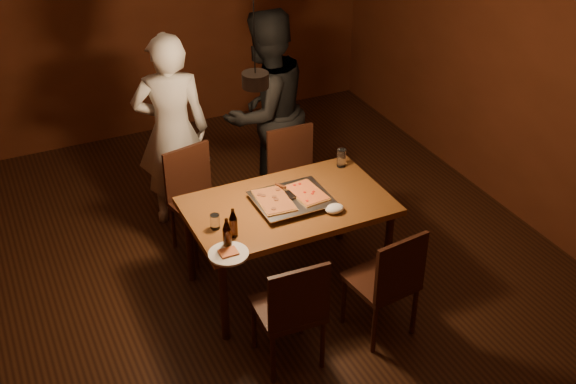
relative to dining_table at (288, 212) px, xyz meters
name	(u,v)px	position (x,y,z in m)	size (l,w,h in m)	color
room_shell	(257,127)	(-0.21, 0.06, 0.72)	(6.00, 6.00, 6.00)	#371D0F
dining_table	(288,212)	(0.00, 0.00, 0.00)	(1.50, 0.90, 0.75)	brown
chair_far_left	(195,191)	(-0.46, 0.79, -0.14)	(0.50, 0.50, 0.49)	#38190F
chair_far_right	(295,170)	(0.42, 0.75, -0.14)	(0.43, 0.43, 0.49)	#38190F
chair_near_left	(293,305)	(-0.35, -0.81, -0.14)	(0.44, 0.44, 0.49)	#38190F
chair_near_right	(389,276)	(0.38, -0.83, -0.14)	(0.47, 0.47, 0.49)	#38190F
pizza_tray	(292,200)	(0.03, -0.01, 0.10)	(0.55, 0.45, 0.05)	silver
pizza_meat	(274,200)	(-0.11, 0.00, 0.13)	(0.23, 0.37, 0.02)	maroon
pizza_cheese	(307,193)	(0.15, -0.01, 0.13)	(0.21, 0.34, 0.02)	gold
spatula	(290,194)	(0.03, 0.02, 0.14)	(0.09, 0.24, 0.04)	silver
beer_bottle_a	(227,233)	(-0.60, -0.31, 0.19)	(0.06, 0.06, 0.23)	black
beer_bottle_b	(233,223)	(-0.52, -0.21, 0.18)	(0.06, 0.06, 0.22)	black
water_glass_left	(215,222)	(-0.60, -0.07, 0.13)	(0.07, 0.07, 0.11)	silver
water_glass_right	(341,158)	(0.62, 0.32, 0.15)	(0.07, 0.07, 0.15)	silver
plate_slice	(228,254)	(-0.63, -0.40, 0.08)	(0.27, 0.27, 0.03)	white
napkin	(335,209)	(0.26, -0.25, 0.10)	(0.14, 0.11, 0.06)	white
diner_white	(172,131)	(-0.48, 1.27, 0.19)	(0.63, 0.41, 1.73)	silver
diner_dark	(266,112)	(0.35, 1.20, 0.23)	(0.88, 0.69, 1.82)	black
pendant_lamp	(255,79)	(-0.21, 0.06, 1.08)	(0.18, 0.18, 1.10)	black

